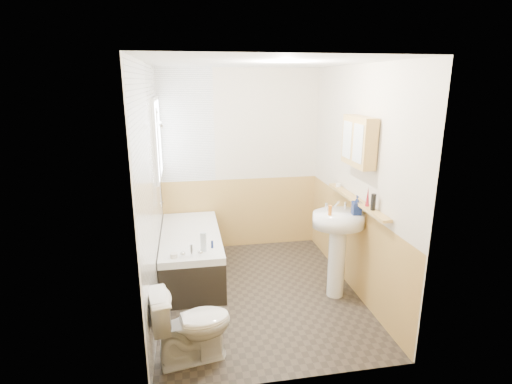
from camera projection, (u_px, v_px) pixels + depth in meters
floor at (258, 292)px, 4.55m from camera, size 2.80×2.80×0.00m
ceiling at (259, 63)px, 3.88m from camera, size 2.80×2.80×0.00m
wall_back at (240, 161)px, 5.55m from camera, size 2.20×0.02×2.50m
wall_front at (294, 236)px, 2.88m from camera, size 2.20×0.02×2.50m
wall_left at (151, 192)px, 4.02m from camera, size 0.02×2.80×2.50m
wall_right at (357, 182)px, 4.40m from camera, size 0.02×2.80×2.50m
wainscot_right at (351, 245)px, 4.60m from camera, size 0.01×2.80×1.00m
wainscot_front at (291, 325)px, 3.10m from camera, size 2.20×0.01×1.00m
wainscot_back at (241, 213)px, 5.73m from camera, size 2.20×0.01×1.00m
tile_cladding_left at (153, 191)px, 4.03m from camera, size 0.01×2.80×2.50m
tile_return_back at (186, 126)px, 5.27m from camera, size 0.75×0.01×1.50m
window at (158, 139)px, 4.83m from camera, size 0.03×0.79×0.99m
bathtub at (191, 253)px, 4.90m from camera, size 0.70×1.58×0.69m
shower_riser at (159, 150)px, 4.59m from camera, size 0.10×0.08×1.16m
toilet at (192, 325)px, 3.38m from camera, size 0.74×0.49×0.67m
sink at (338, 237)px, 4.32m from camera, size 0.57×0.46×1.09m
pine_shelf at (356, 200)px, 4.28m from camera, size 0.10×1.39×0.03m
medicine_cabinet at (359, 141)px, 4.09m from camera, size 0.14×0.56×0.51m
foam_can at (373, 202)px, 3.89m from camera, size 0.06×0.06×0.16m
green_bottle at (368, 197)px, 4.01m from camera, size 0.05×0.05×0.20m
black_jar at (338, 185)px, 4.76m from camera, size 0.08×0.08×0.04m
soap_bottle at (356, 210)px, 4.19m from camera, size 0.11×0.21×0.09m
clear_bottle at (330, 210)px, 4.16m from camera, size 0.04×0.04×0.11m
blue_gel at (203, 242)px, 4.28m from camera, size 0.07×0.05×0.21m
cream_jar at (174, 255)px, 4.15m from camera, size 0.10×0.10×0.05m
orange_bottle at (212, 244)px, 4.38m from camera, size 0.03×0.03×0.08m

